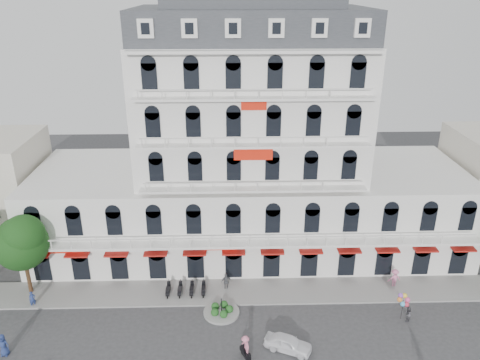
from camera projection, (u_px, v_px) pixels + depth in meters
name	position (u px, v px, depth m)	size (l,w,h in m)	color
sidewalk	(253.00, 291.00, 44.24)	(53.00, 4.00, 0.16)	gray
main_building	(250.00, 161.00, 48.68)	(45.00, 15.00, 25.80)	silver
traffic_island	(221.00, 311.00, 41.34)	(3.20, 3.20, 1.60)	gray
parked_scooter_row	(186.00, 295.00, 43.93)	(4.40, 1.80, 1.10)	black
tree_west_inner	(21.00, 241.00, 41.97)	(4.76, 4.76, 8.25)	#382314
parked_car	(288.00, 343.00, 37.09)	(1.53, 3.79, 1.29)	white
rider_center	(245.00, 347.00, 35.97)	(1.00, 1.63, 2.20)	black
pedestrian_left	(3.00, 345.00, 36.45)	(0.95, 0.62, 1.94)	navy
pedestrian_mid	(226.00, 282.00, 44.32)	(1.04, 0.43, 1.78)	#56585D
pedestrian_right	(394.00, 278.00, 44.70)	(1.25, 0.72, 1.94)	pink
pedestrian_far	(32.00, 299.00, 42.00)	(0.58, 0.38, 1.58)	navy
balloon_vendor	(406.00, 308.00, 40.12)	(1.40, 1.28, 2.45)	#4E4C53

